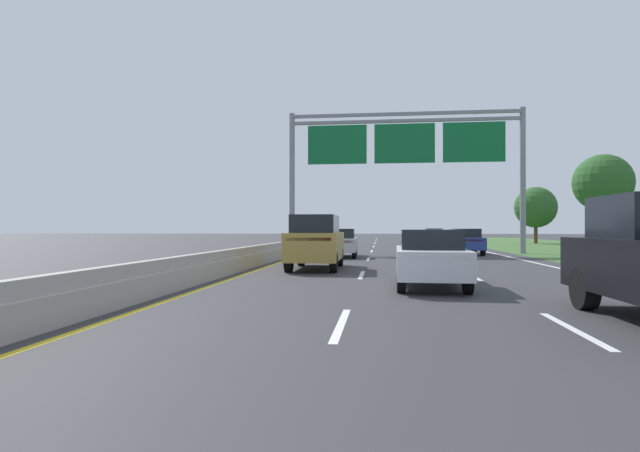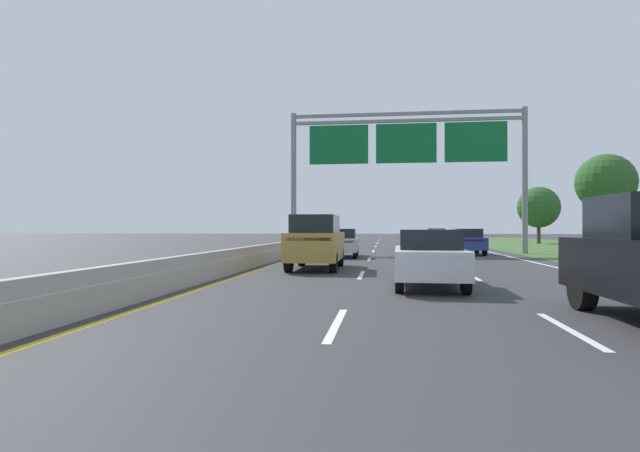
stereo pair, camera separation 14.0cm
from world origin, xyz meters
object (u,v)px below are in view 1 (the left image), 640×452
(overhead_sign_gantry, at_px, (404,151))
(car_gold_left_lane_suv, at_px, (316,241))
(car_blue_right_lane_sedan, at_px, (465,241))
(car_silver_left_lane_sedan, at_px, (340,242))
(car_white_centre_lane_sedan, at_px, (430,257))
(car_navy_right_lane_sedan, at_px, (433,236))
(roadside_tree_far, at_px, (536,207))
(roadside_tree_mid, at_px, (603,183))

(overhead_sign_gantry, distance_m, car_gold_left_lane_suv, 14.96)
(car_blue_right_lane_sedan, height_order, car_gold_left_lane_suv, car_gold_left_lane_suv)
(car_silver_left_lane_sedan, height_order, car_white_centre_lane_sedan, same)
(overhead_sign_gantry, bearing_deg, car_gold_left_lane_suv, -106.81)
(car_navy_right_lane_sedan, height_order, roadside_tree_far, roadside_tree_far)
(car_silver_left_lane_sedan, height_order, roadside_tree_far, roadside_tree_far)
(roadside_tree_mid, height_order, roadside_tree_far, roadside_tree_mid)
(car_navy_right_lane_sedan, xyz_separation_m, roadside_tree_mid, (9.96, -14.03, 3.87))
(car_blue_right_lane_sedan, distance_m, roadside_tree_mid, 11.69)
(car_gold_left_lane_suv, bearing_deg, car_blue_right_lane_sedan, -32.78)
(roadside_tree_far, bearing_deg, car_gold_left_lane_suv, -117.74)
(overhead_sign_gantry, height_order, roadside_tree_mid, overhead_sign_gantry)
(roadside_tree_far, bearing_deg, car_white_centre_lane_sedan, -109.68)
(overhead_sign_gantry, distance_m, car_silver_left_lane_sedan, 8.40)
(overhead_sign_gantry, distance_m, roadside_tree_far, 26.07)
(overhead_sign_gantry, height_order, roadside_tree_far, overhead_sign_gantry)
(car_blue_right_lane_sedan, relative_size, roadside_tree_mid, 0.67)
(car_navy_right_lane_sedan, bearing_deg, overhead_sign_gantry, 170.07)
(car_silver_left_lane_sedan, bearing_deg, car_blue_right_lane_sedan, -65.06)
(car_gold_left_lane_suv, xyz_separation_m, car_silver_left_lane_sedan, (0.27, 8.49, -0.28))
(overhead_sign_gantry, distance_m, roadside_tree_mid, 14.17)
(car_navy_right_lane_sedan, distance_m, roadside_tree_mid, 17.63)
(overhead_sign_gantry, relative_size, car_blue_right_lane_sedan, 3.39)
(car_silver_left_lane_sedan, bearing_deg, car_gold_left_lane_suv, 176.47)
(overhead_sign_gantry, distance_m, car_white_centre_lane_sedan, 19.74)
(car_navy_right_lane_sedan, bearing_deg, car_gold_left_lane_suv, 167.76)
(car_navy_right_lane_sedan, height_order, roadside_tree_mid, roadside_tree_mid)
(car_gold_left_lane_suv, relative_size, car_silver_left_lane_sedan, 1.06)
(car_silver_left_lane_sedan, bearing_deg, car_white_centre_lane_sedan, -167.29)
(car_white_centre_lane_sedan, bearing_deg, roadside_tree_mid, -29.73)
(overhead_sign_gantry, bearing_deg, roadside_tree_mid, 15.14)
(car_gold_left_lane_suv, xyz_separation_m, car_white_centre_lane_sedan, (3.88, -5.56, -0.28))
(car_navy_right_lane_sedan, distance_m, roadside_tree_far, 11.79)
(car_navy_right_lane_sedan, bearing_deg, roadside_tree_mid, -143.05)
(car_blue_right_lane_sedan, height_order, car_navy_right_lane_sedan, same)
(car_blue_right_lane_sedan, relative_size, car_white_centre_lane_sedan, 1.00)
(car_navy_right_lane_sedan, bearing_deg, roadside_tree_far, -68.49)
(overhead_sign_gantry, xyz_separation_m, car_silver_left_lane_sedan, (-3.75, -4.83, -5.76))
(car_white_centre_lane_sedan, bearing_deg, car_blue_right_lane_sedan, -10.44)
(car_blue_right_lane_sedan, bearing_deg, roadside_tree_far, -23.85)
(overhead_sign_gantry, bearing_deg, car_white_centre_lane_sedan, -90.43)
(car_gold_left_lane_suv, distance_m, car_white_centre_lane_sedan, 6.79)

